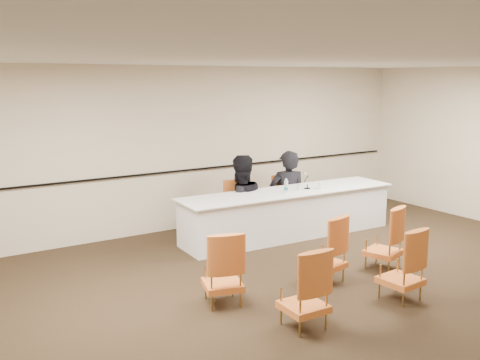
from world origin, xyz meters
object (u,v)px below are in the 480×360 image
(panel_table, at_px, (288,213))
(aud_chair_front_right, at_px, (384,237))
(microphone, at_px, (307,181))
(panelist_second_chair, at_px, (240,207))
(aud_chair_back_left, at_px, (304,287))
(drinking_glass, at_px, (299,188))
(aud_chair_front_mid, at_px, (326,249))
(aud_chair_back_right, at_px, (401,263))
(aud_chair_front_left, at_px, (223,267))
(panelist_main, at_px, (287,201))
(water_bottle, at_px, (286,185))
(panelist_second, at_px, (240,209))
(panelist_main_chair, at_px, (287,201))
(coffee_cup, at_px, (320,186))

(panel_table, height_order, aud_chair_front_right, aud_chair_front_right)
(panel_table, height_order, microphone, microphone)
(panelist_second_chair, xyz_separation_m, aud_chair_back_left, (-1.43, -3.57, 0.00))
(drinking_glass, xyz_separation_m, aud_chair_back_left, (-2.24, -2.89, -0.39))
(aud_chair_front_mid, xyz_separation_m, aud_chair_back_left, (-1.14, -0.92, 0.00))
(aud_chair_back_left, xyz_separation_m, aud_chair_back_right, (1.54, -0.05, 0.00))
(panel_table, relative_size, aud_chair_front_left, 4.30)
(panelist_main, distance_m, water_bottle, 0.97)
(panel_table, bearing_deg, aud_chair_back_right, -97.43)
(panelist_second, bearing_deg, microphone, 152.08)
(panelist_main_chair, height_order, microphone, microphone)
(panel_table, height_order, aud_chair_front_left, aud_chair_front_left)
(panelist_main_chair, relative_size, drinking_glass, 9.50)
(drinking_glass, bearing_deg, coffee_cup, -18.02)
(aud_chair_back_right, bearing_deg, panelist_second, 87.17)
(microphone, relative_size, water_bottle, 1.18)
(panelist_main, height_order, aud_chair_front_mid, panelist_main)
(panel_table, distance_m, panelist_main_chair, 0.71)
(panelist_second_chair, distance_m, microphone, 1.30)
(aud_chair_back_right, bearing_deg, panel_table, 75.62)
(panelist_main_chair, relative_size, aud_chair_front_mid, 1.00)
(microphone, distance_m, aud_chair_back_left, 3.82)
(coffee_cup, xyz_separation_m, aud_chair_back_left, (-2.63, -2.76, -0.41))
(aud_chair_front_mid, bearing_deg, coffee_cup, 38.44)
(microphone, height_order, aud_chair_back_left, microphone)
(coffee_cup, height_order, aud_chair_front_left, aud_chair_front_left)
(panelist_second_chair, relative_size, aud_chair_front_right, 1.00)
(microphone, xyz_separation_m, aud_chair_front_left, (-2.87, -1.85, -0.49))
(coffee_cup, bearing_deg, aud_chair_back_right, -111.14)
(aud_chair_back_left, bearing_deg, panelist_main, 57.37)
(panelist_second_chair, height_order, aud_chair_back_left, same)
(coffee_cup, bearing_deg, panel_table, 161.18)
(aud_chair_back_right, bearing_deg, aud_chair_back_left, 173.75)
(panelist_second, xyz_separation_m, microphone, (1.00, -0.68, 0.51))
(panelist_second, relative_size, water_bottle, 8.04)
(panel_table, xyz_separation_m, aud_chair_front_mid, (-0.93, -2.03, 0.07))
(panelist_main, height_order, drinking_glass, panelist_main)
(aud_chair_back_left, bearing_deg, coffee_cup, 48.91)
(panelist_second, bearing_deg, drinking_glass, 145.60)
(coffee_cup, relative_size, aud_chair_front_left, 0.13)
(water_bottle, xyz_separation_m, aud_chair_front_right, (0.26, -2.02, -0.47))
(aud_chair_front_left, bearing_deg, panel_table, 54.41)
(panelist_main, height_order, panelist_second_chair, panelist_main)
(panelist_second_chair, relative_size, coffee_cup, 7.45)
(panelist_main_chair, distance_m, water_bottle, 0.97)
(drinking_glass, bearing_deg, panelist_main, 69.33)
(panelist_main_chair, xyz_separation_m, aud_chair_back_right, (-0.94, -3.57, 0.00))
(aud_chair_front_right, bearing_deg, panel_table, 75.81)
(microphone, height_order, aud_chair_back_right, microphone)
(microphone, relative_size, aud_chair_front_right, 0.30)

